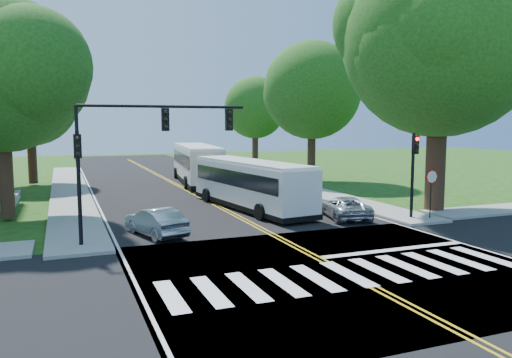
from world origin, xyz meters
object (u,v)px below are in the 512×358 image
bus_lead (250,184)px  bus_follow (197,163)px  signal_nw (137,140)px  dark_sedan (282,187)px  suv (345,207)px  hatchback (156,222)px  signal_ne (414,164)px

bus_lead → bus_follow: 13.83m
signal_nw → dark_sedan: 16.10m
bus_follow → suv: size_ratio=2.99×
signal_nw → suv: bearing=8.9°
bus_follow → dark_sedan: 10.17m
hatchback → signal_nw: bearing=36.3°
dark_sedan → bus_follow: bearing=-68.6°
suv → bus_follow: bearing=-66.4°
bus_follow → hatchback: size_ratio=3.27×
suv → dark_sedan: bearing=-79.1°
signal_ne → bus_lead: 9.29m
signal_nw → suv: signal_nw is taller
bus_follow → signal_nw: bearing=75.6°
hatchback → suv: 10.17m
signal_ne → bus_lead: bearing=137.0°
signal_ne → bus_lead: (-6.71, 6.27, -1.44)m
signal_nw → dark_sedan: size_ratio=1.82×
bus_lead → hatchback: (-6.47, -5.12, -0.87)m
signal_nw → hatchback: signal_nw is taller
bus_lead → hatchback: size_ratio=2.93×
signal_ne → suv: (-3.02, 1.72, -2.37)m
signal_nw → signal_ne: size_ratio=1.62×
signal_nw → hatchback: bearing=52.8°
hatchback → dark_sedan: 14.22m
bus_lead → bus_follow: bearing=-99.4°
signal_ne → hatchback: bearing=175.0°
bus_follow → suv: bus_follow is taller
bus_lead → hatchback: 8.30m
dark_sedan → suv: bearing=87.5°
signal_nw → bus_lead: bearing=40.5°
signal_nw → bus_lead: size_ratio=0.63×
signal_nw → bus_follow: signal_nw is taller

